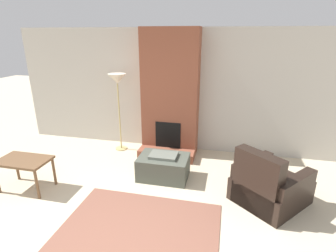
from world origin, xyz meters
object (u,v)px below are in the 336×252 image
ottoman (164,167)px  armchair (268,187)px  floor_lamp_left (117,83)px  side_table (24,163)px

ottoman → armchair: size_ratio=0.67×
ottoman → floor_lamp_left: floor_lamp_left is taller
armchair → side_table: bearing=47.9°
ottoman → floor_lamp_left: (-1.24, 1.00, 1.28)m
armchair → side_table: 3.89m
armchair → floor_lamp_left: floor_lamp_left is taller
armchair → floor_lamp_left: size_ratio=0.78×
floor_lamp_left → armchair: bearing=-25.1°
side_table → floor_lamp_left: floor_lamp_left is taller
armchair → side_table: (-3.86, -0.48, 0.19)m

